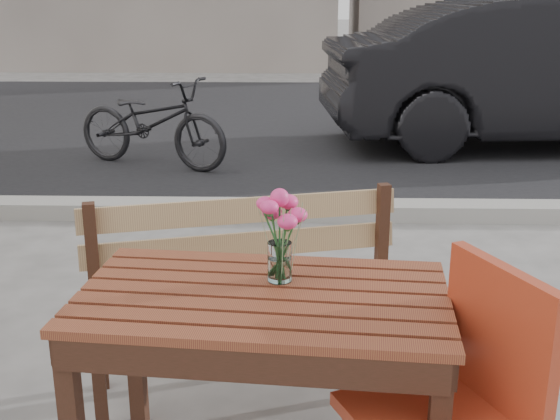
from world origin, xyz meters
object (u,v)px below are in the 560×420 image
main_vase (280,224)px  parked_car (548,73)px  main_table (263,326)px  bicycle (151,122)px  red_chair (461,395)px

main_vase → parked_car: size_ratio=0.07×
main_table → bicycle: (-1.27, 4.53, -0.17)m
bicycle → main_vase: bearing=-140.1°
main_table → main_vase: size_ratio=3.94×
red_chair → parked_car: size_ratio=0.19×
parked_car → bicycle: (-4.04, -1.06, -0.35)m
main_table → red_chair: 0.63m
main_vase → bicycle: bearing=106.6°
main_table → main_vase: 0.33m
main_vase → parked_car: parked_car is taller
parked_car → bicycle: 4.19m
main_vase → main_table: bearing=-117.6°
main_table → parked_car: 6.24m
main_table → parked_car: size_ratio=0.26×
red_chair → main_vase: main_vase is taller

